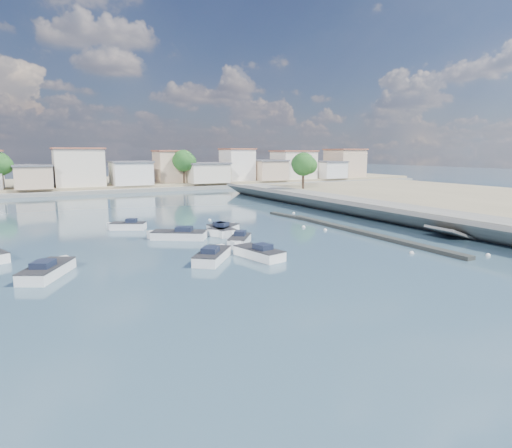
{
  "coord_description": "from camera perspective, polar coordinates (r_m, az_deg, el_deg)",
  "views": [
    {
      "loc": [
        -24.58,
        -24.91,
        8.83
      ],
      "look_at": [
        -4.1,
        13.98,
        1.4
      ],
      "focal_mm": 30.0,
      "sensor_mm": 36.0,
      "label": 1
    }
  ],
  "objects": [
    {
      "name": "far_town",
      "position": [
        107.84,
        -8.73,
        7.42
      ],
      "size": [
        113.01,
        12.8,
        8.35
      ],
      "color": "beige",
      "rests_on": "far_shore_land"
    },
    {
      "name": "motorboat_e",
      "position": [
        34.52,
        -25.86,
        -5.56
      ],
      "size": [
        4.2,
        5.56,
        1.48
      ],
      "color": "white",
      "rests_on": "ground"
    },
    {
      "name": "seawall_walkway",
      "position": [
        57.93,
        20.68,
        1.11
      ],
      "size": [
        5.0,
        90.0,
        1.8
      ],
      "primitive_type": "cube",
      "color": "slate",
      "rests_on": "ground"
    },
    {
      "name": "motorboat_d",
      "position": [
        40.98,
        -2.26,
        -2.32
      ],
      "size": [
        3.67,
        4.15,
        1.48
      ],
      "color": "white",
      "rests_on": "ground"
    },
    {
      "name": "motorboat_f",
      "position": [
        51.4,
        -16.9,
        -0.29
      ],
      "size": [
        4.28,
        3.13,
        1.48
      ],
      "color": "white",
      "rests_on": "ground"
    },
    {
      "name": "far_shore_land",
      "position": [
        119.74,
        -15.94,
        5.34
      ],
      "size": [
        160.0,
        40.0,
        1.4
      ],
      "primitive_type": "cube",
      "color": "gray",
      "rests_on": "ground"
    },
    {
      "name": "motorboat_b",
      "position": [
        47.18,
        -4.17,
        -0.75
      ],
      "size": [
        4.49,
        4.17,
        1.48
      ],
      "color": "white",
      "rests_on": "ground"
    },
    {
      "name": "motorboat_g",
      "position": [
        46.2,
        -4.54,
        -0.98
      ],
      "size": [
        1.83,
        5.15,
        1.48
      ],
      "color": "white",
      "rests_on": "ground"
    },
    {
      "name": "motorboat_c",
      "position": [
        44.67,
        -10.59,
        -1.48
      ],
      "size": [
        5.75,
        4.68,
        1.48
      ],
      "color": "white",
      "rests_on": "ground"
    },
    {
      "name": "mooring_buoys",
      "position": [
        49.05,
        9.1,
        -0.84
      ],
      "size": [
        14.41,
        29.75,
        0.41
      ],
      "color": "white",
      "rests_on": "ground"
    },
    {
      "name": "shore_trees",
      "position": [
        98.71,
        -8.37,
        7.98
      ],
      "size": [
        74.56,
        38.32,
        7.92
      ],
      "color": "#38281E",
      "rests_on": "ground"
    },
    {
      "name": "ground",
      "position": [
        69.97,
        -6.99,
        2.28
      ],
      "size": [
        400.0,
        400.0,
        0.0
      ],
      "primitive_type": "plane",
      "color": "#2E455D",
      "rests_on": "ground"
    },
    {
      "name": "breakwater",
      "position": [
        49.79,
        11.98,
        -0.63
      ],
      "size": [
        2.0,
        31.02,
        0.35
      ],
      "color": "black",
      "rests_on": "ground"
    },
    {
      "name": "motorboat_a",
      "position": [
        36.27,
        0.14,
        -3.88
      ],
      "size": [
        2.84,
        5.38,
        1.48
      ],
      "color": "white",
      "rests_on": "ground"
    },
    {
      "name": "motorboat_h",
      "position": [
        35.48,
        -5.74,
        -4.24
      ],
      "size": [
        4.54,
        5.01,
        1.48
      ],
      "color": "white",
      "rests_on": "ground"
    },
    {
      "name": "far_shore_quay",
      "position": [
        99.37,
        -13.39,
        4.47
      ],
      "size": [
        160.0,
        2.5,
        0.8
      ],
      "primitive_type": "cube",
      "color": "slate",
      "rests_on": "ground"
    }
  ]
}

